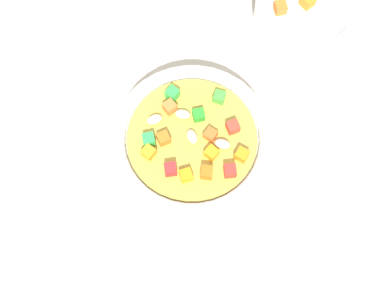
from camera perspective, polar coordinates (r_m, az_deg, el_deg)
The scene contains 4 objects.
ground_plane at distance 59.79cm, azimuth 0.00°, elevation -1.13°, with size 140.00×140.00×2.00cm, color #BAB2A0.
soup_bowl_main at distance 56.23cm, azimuth 0.00°, elevation 0.15°, with size 17.68×17.68×5.75cm.
spoon at distance 63.46cm, azimuth -11.60°, elevation 7.17°, with size 7.42×18.88×0.83cm.
side_bowl_small at distance 66.71cm, azimuth 12.65°, elevation 14.37°, with size 12.79×12.79×4.81cm.
Camera 1 is at (19.71, -2.02, 55.41)cm, focal length 47.17 mm.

